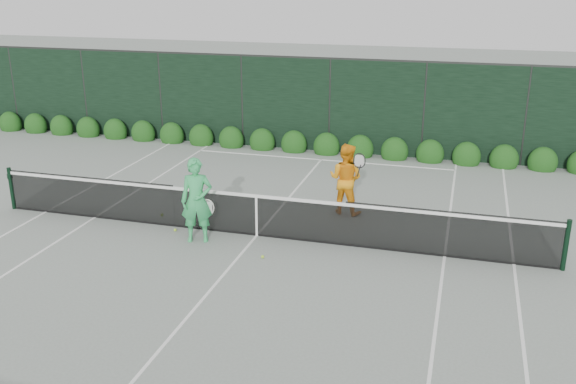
# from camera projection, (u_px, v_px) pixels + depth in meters

# --- Properties ---
(ground) EXTENTS (80.00, 80.00, 0.00)m
(ground) POSITION_uv_depth(u_px,v_px,m) (257.00, 236.00, 14.39)
(ground) COLOR gray
(ground) RESTS_ON ground
(tennis_net) EXTENTS (12.90, 0.10, 1.07)m
(tennis_net) POSITION_uv_depth(u_px,v_px,m) (255.00, 214.00, 14.22)
(tennis_net) COLOR black
(tennis_net) RESTS_ON ground
(player_woman) EXTENTS (0.79, 0.65, 1.87)m
(player_woman) POSITION_uv_depth(u_px,v_px,m) (197.00, 200.00, 13.84)
(player_woman) COLOR #35B662
(player_woman) RESTS_ON ground
(player_man) EXTENTS (0.99, 0.82, 1.75)m
(player_man) POSITION_uv_depth(u_px,v_px,m) (346.00, 179.00, 15.50)
(player_man) COLOR #FF9E15
(player_man) RESTS_ON ground
(court_lines) EXTENTS (11.03, 23.83, 0.01)m
(court_lines) POSITION_uv_depth(u_px,v_px,m) (257.00, 235.00, 14.39)
(court_lines) COLOR white
(court_lines) RESTS_ON ground
(windscreen_fence) EXTENTS (32.00, 21.07, 3.06)m
(windscreen_fence) POSITION_uv_depth(u_px,v_px,m) (207.00, 214.00, 11.43)
(windscreen_fence) COLOR black
(windscreen_fence) RESTS_ON ground
(hedge_row) EXTENTS (31.66, 0.65, 0.94)m
(hedge_row) POSITION_uv_depth(u_px,v_px,m) (327.00, 147.00, 20.82)
(hedge_row) COLOR #113B10
(hedge_row) RESTS_ON ground
(tennis_balls) EXTENTS (3.17, 1.70, 0.07)m
(tennis_balls) POSITION_uv_depth(u_px,v_px,m) (197.00, 233.00, 14.47)
(tennis_balls) COLOR #A7D72F
(tennis_balls) RESTS_ON ground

